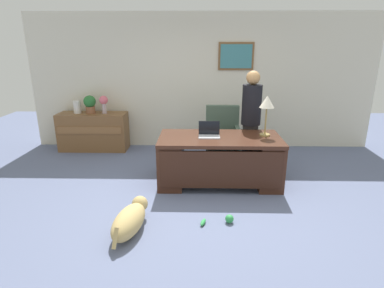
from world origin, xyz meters
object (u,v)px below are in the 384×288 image
(dog_lying, at_px, (130,220))
(vase_with_flowers, at_px, (104,102))
(desk_lamp, at_px, (267,104))
(laptop, at_px, (209,133))
(armchair, at_px, (222,138))
(dog_toy_ball, at_px, (229,219))
(vase_empty, at_px, (77,107))
(credenza, at_px, (94,131))
(desk, at_px, (219,159))
(person_standing, at_px, (251,121))
(dog_toy_bone, at_px, (203,222))
(potted_plant, at_px, (90,104))

(dog_lying, bearing_deg, vase_with_flowers, 110.39)
(dog_lying, bearing_deg, desk_lamp, 39.63)
(laptop, bearing_deg, vase_with_flowers, 142.84)
(armchair, height_order, dog_toy_ball, armchair)
(laptop, distance_m, vase_empty, 3.04)
(credenza, relative_size, dog_lying, 1.56)
(desk_lamp, height_order, vase_with_flowers, desk_lamp)
(dog_toy_ball, bearing_deg, desk_lamp, 63.70)
(desk, height_order, vase_empty, vase_empty)
(armchair, height_order, vase_empty, armchair)
(desk, bearing_deg, person_standing, 47.30)
(credenza, distance_m, armchair, 2.68)
(vase_with_flowers, xyz_separation_m, dog_toy_bone, (1.96, -2.82, -0.96))
(person_standing, height_order, vase_with_flowers, person_standing)
(laptop, height_order, vase_with_flowers, vase_with_flowers)
(desk_lamp, bearing_deg, desk, -169.50)
(credenza, bearing_deg, dog_toy_bone, -51.69)
(credenza, height_order, person_standing, person_standing)
(laptop, xyz_separation_m, dog_toy_ball, (0.23, -1.21, -0.75))
(armchair, height_order, dog_toy_bone, armchair)
(laptop, height_order, dog_toy_bone, laptop)
(dog_lying, bearing_deg, potted_plant, 114.97)
(desk, relative_size, dog_lying, 2.10)
(armchair, height_order, vase_with_flowers, vase_with_flowers)
(desk_lamp, bearing_deg, laptop, -175.48)
(armchair, bearing_deg, desk, -96.65)
(person_standing, bearing_deg, potted_plant, 161.34)
(vase_with_flowers, bearing_deg, dog_toy_bone, -55.12)
(person_standing, bearing_deg, dog_toy_bone, -114.30)
(dog_lying, distance_m, potted_plant, 3.40)
(armchair, height_order, potted_plant, potted_plant)
(desk, height_order, desk_lamp, desk_lamp)
(desk, xyz_separation_m, vase_with_flowers, (-2.22, 1.62, 0.58))
(dog_lying, bearing_deg, dog_toy_bone, 11.58)
(desk_lamp, xyz_separation_m, dog_toy_ball, (-0.63, -1.28, -1.18))
(vase_with_flowers, bearing_deg, dog_toy_ball, -50.52)
(credenza, relative_size, potted_plant, 3.80)
(laptop, height_order, vase_empty, vase_empty)
(credenza, bearing_deg, dog_toy_ball, -47.44)
(credenza, height_order, dog_toy_bone, credenza)
(armchair, distance_m, vase_with_flowers, 2.49)
(credenza, bearing_deg, dog_lying, -65.34)
(dog_toy_ball, bearing_deg, vase_empty, 135.58)
(dog_lying, xyz_separation_m, vase_with_flowers, (-1.11, 2.99, 0.84))
(laptop, relative_size, dog_toy_bone, 2.02)
(armchair, bearing_deg, dog_toy_bone, -99.84)
(credenza, height_order, desk_lamp, desk_lamp)
(vase_with_flowers, bearing_deg, desk, -36.11)
(person_standing, distance_m, laptop, 0.89)
(desk, xyz_separation_m, dog_lying, (-1.11, -1.37, -0.26))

